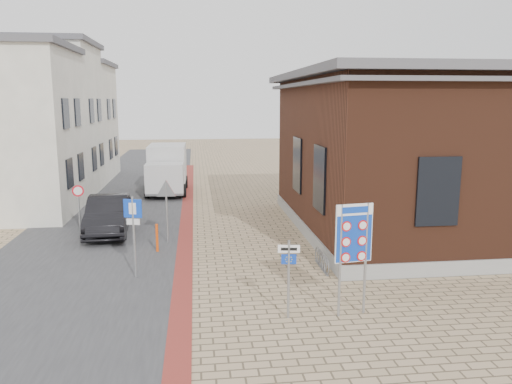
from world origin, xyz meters
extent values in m
plane|color=tan|center=(0.00, 0.00, 0.00)|extent=(120.00, 120.00, 0.00)
cube|color=#38383A|center=(-5.50, 15.00, 0.01)|extent=(7.00, 60.00, 0.02)
cube|color=maroon|center=(-2.00, 10.00, 0.01)|extent=(0.60, 40.00, 0.02)
cube|color=gray|center=(9.00, 7.00, 0.25)|extent=(12.15, 12.15, 0.50)
cube|color=#4B2618|center=(9.00, 7.00, 3.50)|extent=(12.00, 12.00, 6.00)
cube|color=#535258|center=(9.00, 7.00, 6.65)|extent=(13.00, 13.00, 0.30)
cube|color=#535258|center=(9.00, 7.00, 6.25)|extent=(12.70, 12.70, 0.15)
cube|color=black|center=(2.98, 4.00, 2.80)|extent=(0.12, 1.60, 2.40)
cube|color=black|center=(2.98, 8.00, 2.80)|extent=(0.12, 1.60, 2.40)
cube|color=black|center=(6.00, 0.98, 2.80)|extent=(1.40, 0.12, 2.20)
cube|color=black|center=(-7.48, 10.80, 2.20)|extent=(0.10, 1.10, 1.40)
cube|color=black|center=(-7.48, 13.20, 2.20)|extent=(0.10, 1.10, 1.40)
cube|color=black|center=(-7.48, 10.80, 5.00)|extent=(0.10, 1.10, 1.40)
cube|color=black|center=(-7.48, 13.20, 5.00)|extent=(0.10, 1.10, 1.40)
cube|color=beige|center=(-11.00, 18.00, 4.40)|extent=(7.00, 6.00, 8.80)
cube|color=#535258|center=(-11.00, 18.00, 8.95)|extent=(7.40, 6.40, 0.30)
cube|color=black|center=(-7.48, 16.80, 2.20)|extent=(0.10, 1.10, 1.40)
cube|color=black|center=(-7.48, 19.20, 2.20)|extent=(0.10, 1.10, 1.40)
cube|color=black|center=(-7.48, 16.80, 5.00)|extent=(0.10, 1.10, 1.40)
cube|color=black|center=(-7.48, 19.20, 5.00)|extent=(0.10, 1.10, 1.40)
cube|color=beige|center=(-11.00, 24.00, 4.00)|extent=(7.00, 6.00, 8.00)
cube|color=#535258|center=(-11.00, 24.00, 8.15)|extent=(7.40, 6.40, 0.30)
cube|color=black|center=(-7.48, 22.80, 2.20)|extent=(0.10, 1.10, 1.40)
cube|color=black|center=(-7.48, 25.20, 2.20)|extent=(0.10, 1.10, 1.40)
cube|color=black|center=(-7.48, 22.80, 5.00)|extent=(0.10, 1.10, 1.40)
cube|color=black|center=(-7.48, 25.20, 5.00)|extent=(0.10, 1.10, 1.40)
torus|color=slate|center=(2.65, 1.60, 0.28)|extent=(0.04, 0.60, 0.60)
torus|color=slate|center=(2.65, 1.90, 0.28)|extent=(0.04, 0.60, 0.60)
torus|color=slate|center=(2.65, 2.20, 0.28)|extent=(0.04, 0.60, 0.60)
torus|color=slate|center=(2.65, 2.50, 0.28)|extent=(0.04, 0.60, 0.60)
torus|color=slate|center=(2.65, 2.80, 0.28)|extent=(0.04, 0.60, 0.60)
cube|color=slate|center=(2.65, 2.20, 0.02)|extent=(0.08, 1.60, 0.04)
imported|color=black|center=(-5.28, 7.89, 0.78)|extent=(1.97, 4.84, 1.56)
cube|color=slate|center=(-3.27, 16.99, 0.45)|extent=(2.18, 5.47, 0.25)
cube|color=silver|center=(-3.29, 15.07, 1.26)|extent=(2.14, 1.74, 1.61)
cube|color=black|center=(-3.30, 14.31, 1.56)|extent=(1.92, 0.10, 0.81)
cube|color=silver|center=(-3.26, 17.90, 1.77)|extent=(2.26, 3.66, 2.22)
cylinder|color=black|center=(-4.34, 15.39, 0.40)|extent=(0.26, 0.81, 0.81)
cylinder|color=black|center=(-2.23, 15.36, 0.40)|extent=(0.26, 0.81, 0.81)
cylinder|color=black|center=(-4.31, 18.62, 0.40)|extent=(0.26, 0.81, 0.81)
cylinder|color=black|center=(-2.19, 18.59, 0.40)|extent=(0.26, 0.81, 0.81)
cylinder|color=gray|center=(2.14, -1.55, 1.51)|extent=(0.07, 0.07, 3.01)
cylinder|color=gray|center=(2.86, -1.45, 1.51)|extent=(0.07, 0.07, 3.01)
cube|color=white|center=(2.50, -1.50, 2.23)|extent=(1.02, 0.20, 1.55)
cube|color=#0E3BB3|center=(2.50, -1.50, 2.23)|extent=(0.98, 0.20, 1.51)
cube|color=white|center=(2.50, -1.50, 2.86)|extent=(0.98, 0.20, 0.29)
cylinder|color=gray|center=(0.80, -1.50, 1.05)|extent=(0.07, 0.07, 2.11)
cube|color=white|center=(0.80, -1.50, 1.88)|extent=(0.57, 0.12, 0.20)
cube|color=#0F38B7|center=(0.80, -1.50, 1.60)|extent=(0.39, 0.09, 0.26)
cylinder|color=gray|center=(-3.50, 2.00, 1.33)|extent=(0.07, 0.07, 2.66)
cube|color=blue|center=(-3.50, 2.00, 2.29)|extent=(0.58, 0.19, 0.59)
cube|color=white|center=(-3.50, 2.00, 1.86)|extent=(0.42, 0.15, 0.19)
cylinder|color=gray|center=(-2.69, 6.00, 1.21)|extent=(0.07, 0.07, 2.42)
cylinder|color=gray|center=(-6.50, 8.00, 1.03)|extent=(0.07, 0.07, 2.06)
cylinder|color=red|center=(-6.50, 8.00, 1.83)|extent=(0.49, 0.11, 0.49)
cylinder|color=#E7480C|center=(-3.01, 4.77, 0.54)|extent=(0.12, 0.12, 1.08)
camera|label=1|loc=(-1.52, -13.56, 5.62)|focal=35.00mm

